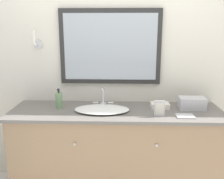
# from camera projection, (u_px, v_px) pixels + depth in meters

# --- Properties ---
(wall_back) EXTENTS (8.00, 0.18, 2.55)m
(wall_back) POSITION_uv_depth(u_px,v_px,m) (117.00, 61.00, 2.54)
(wall_back) COLOR silver
(wall_back) RESTS_ON ground_plane
(vanity_counter) EXTENTS (1.98, 0.59, 0.86)m
(vanity_counter) POSITION_uv_depth(u_px,v_px,m) (116.00, 152.00, 2.44)
(vanity_counter) COLOR #937556
(vanity_counter) RESTS_ON ground_plane
(sink_basin) EXTENTS (0.50, 0.35, 0.19)m
(sink_basin) POSITION_uv_depth(u_px,v_px,m) (102.00, 109.00, 2.31)
(sink_basin) COLOR white
(sink_basin) RESTS_ON vanity_counter
(soap_bottle) EXTENTS (0.06, 0.06, 0.19)m
(soap_bottle) POSITION_uv_depth(u_px,v_px,m) (59.00, 100.00, 2.40)
(soap_bottle) COLOR #709966
(soap_bottle) RESTS_ON vanity_counter
(appliance_box) EXTENTS (0.24, 0.14, 0.11)m
(appliance_box) POSITION_uv_depth(u_px,v_px,m) (192.00, 103.00, 2.35)
(appliance_box) COLOR #BCBCC1
(appliance_box) RESTS_ON vanity_counter
(picture_frame) EXTENTS (0.09, 0.01, 0.14)m
(picture_frame) POSITION_uv_depth(u_px,v_px,m) (159.00, 109.00, 2.15)
(picture_frame) COLOR #B2B2B7
(picture_frame) RESTS_ON vanity_counter
(hand_towel_near_sink) EXTENTS (0.17, 0.12, 0.05)m
(hand_towel_near_sink) POSITION_uv_depth(u_px,v_px,m) (160.00, 106.00, 2.39)
(hand_towel_near_sink) COLOR silver
(hand_towel_near_sink) RESTS_ON vanity_counter
(metal_tray) EXTENTS (0.15, 0.12, 0.01)m
(metal_tray) POSITION_uv_depth(u_px,v_px,m) (185.00, 116.00, 2.16)
(metal_tray) COLOR silver
(metal_tray) RESTS_ON vanity_counter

